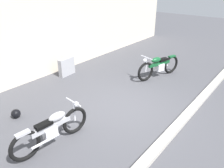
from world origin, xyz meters
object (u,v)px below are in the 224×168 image
helmet (16,114)px  motorcycle_green (159,66)px  stone_marker (67,67)px  motorcycle_silver (52,129)px

helmet → motorcycle_green: size_ratio=0.12×
stone_marker → motorcycle_green: (2.17, -3.01, 0.11)m
stone_marker → motorcycle_silver: bearing=-134.9°
stone_marker → motorcycle_silver: (-3.00, -3.01, 0.08)m
motorcycle_silver → helmet: bearing=94.3°
stone_marker → helmet: size_ratio=2.80×
helmet → motorcycle_green: motorcycle_green is taller
motorcycle_green → helmet: bearing=-1.7°
stone_marker → helmet: 3.24m
stone_marker → motorcycle_green: bearing=-54.2°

